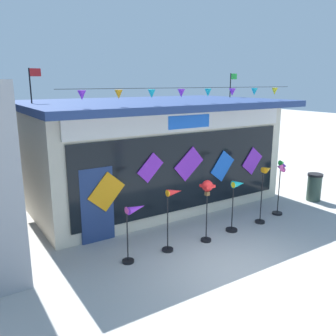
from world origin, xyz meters
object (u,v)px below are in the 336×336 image
(wind_spinner_far_left, at_px, (134,221))
(wind_spinner_far_right, at_px, (281,178))
(wind_spinner_right, at_px, (265,185))
(trash_bin, at_px, (314,187))
(wind_spinner_center_left, at_px, (207,194))
(kite_shop_building, at_px, (149,150))
(wind_spinner_center_right, at_px, (236,197))
(wind_spinner_left, at_px, (172,208))

(wind_spinner_far_left, distance_m, wind_spinner_far_right, 5.24)
(wind_spinner_right, xyz_separation_m, trash_bin, (3.03, 0.43, -0.67))
(wind_spinner_center_left, bearing_deg, kite_shop_building, 82.65)
(kite_shop_building, relative_size, wind_spinner_right, 4.91)
(wind_spinner_center_right, bearing_deg, wind_spinner_far_left, -179.36)
(wind_spinner_far_left, bearing_deg, wind_spinner_far_right, 2.12)
(wind_spinner_far_left, distance_m, wind_spinner_right, 4.36)
(wind_spinner_far_left, distance_m, wind_spinner_left, 1.05)
(kite_shop_building, xyz_separation_m, wind_spinner_far_right, (2.65, -3.62, -0.57))
(kite_shop_building, relative_size, wind_spinner_far_right, 4.75)
(wind_spinner_left, relative_size, trash_bin, 1.63)
(wind_spinner_left, distance_m, wind_spinner_center_left, 1.05)
(kite_shop_building, relative_size, wind_spinner_center_right, 5.75)
(wind_spinner_left, relative_size, wind_spinner_far_right, 0.90)
(wind_spinner_far_left, xyz_separation_m, wind_spinner_left, (1.05, -0.01, 0.10))
(kite_shop_building, bearing_deg, wind_spinner_center_left, -97.35)
(wind_spinner_center_right, xyz_separation_m, wind_spinner_right, (1.13, -0.01, 0.17))
(kite_shop_building, xyz_separation_m, wind_spinner_center_left, (-0.50, -3.91, -0.48))
(kite_shop_building, distance_m, wind_spinner_far_left, 4.67)
(wind_spinner_far_right, height_order, trash_bin, wind_spinner_far_right)
(kite_shop_building, distance_m, wind_spinner_center_right, 3.92)
(kite_shop_building, distance_m, wind_spinner_far_right, 4.53)
(wind_spinner_left, relative_size, wind_spinner_center_right, 1.09)
(wind_spinner_center_left, bearing_deg, wind_spinner_far_right, 5.10)
(wind_spinner_far_left, relative_size, trash_bin, 1.41)
(wind_spinner_center_left, bearing_deg, wind_spinner_center_right, 6.17)
(wind_spinner_far_right, bearing_deg, wind_spinner_center_left, -174.90)
(wind_spinner_far_left, xyz_separation_m, wind_spinner_far_right, (5.23, 0.19, 0.21))
(wind_spinner_right, bearing_deg, kite_shop_building, 115.12)
(wind_spinner_left, height_order, trash_bin, wind_spinner_left)
(wind_spinner_far_left, height_order, wind_spinner_center_right, wind_spinner_center_right)
(wind_spinner_right, distance_m, trash_bin, 3.14)
(wind_spinner_center_right, bearing_deg, trash_bin, 5.75)
(kite_shop_building, bearing_deg, wind_spinner_far_right, -53.81)
(wind_spinner_far_left, bearing_deg, wind_spinner_right, 0.32)
(wind_spinner_center_right, bearing_deg, wind_spinner_right, -0.59)
(kite_shop_building, distance_m, wind_spinner_right, 4.23)
(trash_bin, bearing_deg, wind_spinner_far_right, -173.08)
(wind_spinner_right, height_order, wind_spinner_far_right, wind_spinner_far_right)
(wind_spinner_center_left, height_order, wind_spinner_right, wind_spinner_right)
(wind_spinner_left, bearing_deg, wind_spinner_far_left, 179.59)
(wind_spinner_center_left, distance_m, wind_spinner_right, 2.29)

